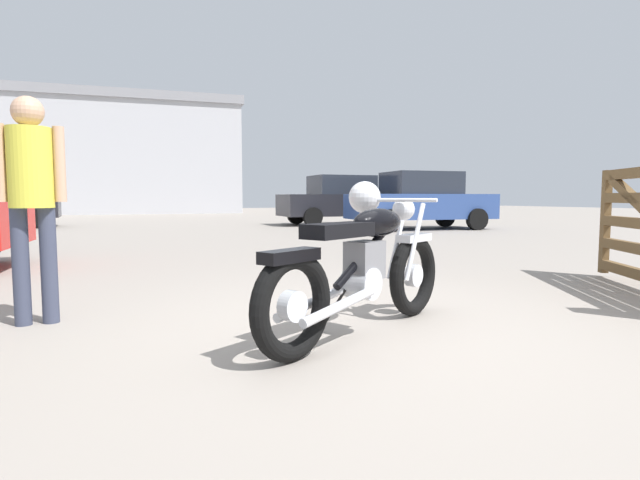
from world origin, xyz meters
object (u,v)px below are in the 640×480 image
at_px(red_hatchback_near, 341,200).
at_px(white_estate_far, 420,201).
at_px(bystander, 31,186).
at_px(vintage_motorcycle, 364,262).

bearing_deg(red_hatchback_near, white_estate_far, 110.76).
bearing_deg(red_hatchback_near, bystander, 57.64).
height_order(white_estate_far, red_hatchback_near, same).
height_order(vintage_motorcycle, white_estate_far, white_estate_far).
bearing_deg(red_hatchback_near, vintage_motorcycle, 67.60).
height_order(bystander, white_estate_far, white_estate_far).
distance_m(vintage_motorcycle, bystander, 2.47).
bearing_deg(vintage_motorcycle, bystander, 123.07).
relative_size(vintage_motorcycle, bystander, 1.14).
bearing_deg(bystander, vintage_motorcycle, 59.90).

